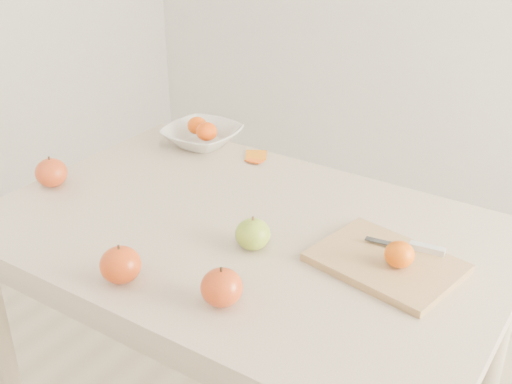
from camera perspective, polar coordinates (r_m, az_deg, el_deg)
The scene contains 13 objects.
table at distance 1.55m, azimuth -1.03°, elevation -6.29°, with size 1.20×0.80×0.75m.
cutting_board at distance 1.38m, azimuth 11.48°, elevation -6.17°, with size 0.29×0.21×0.02m, color tan.
board_tangerine at distance 1.34m, azimuth 12.63°, elevation -5.44°, with size 0.06×0.06×0.05m, color #DB5F07.
fruit_bowl at distance 1.93m, azimuth -4.82°, elevation 4.98°, with size 0.22×0.22×0.05m, color silver.
bowl_tangerine_near at distance 1.94m, azimuth -5.26°, elevation 5.91°, with size 0.06×0.06×0.05m, color #E84208.
bowl_tangerine_far at distance 1.89m, azimuth -4.41°, elevation 5.39°, with size 0.06×0.06×0.06m, color #E93D08.
orange_peel_a at distance 1.85m, azimuth 0.01°, elevation 3.18°, with size 0.06×0.04×0.00m, color orange.
orange_peel_b at distance 1.81m, azimuth -0.15°, elevation 2.73°, with size 0.04×0.04×0.00m, color #D64E0F.
paring_knife at distance 1.41m, azimuth 14.40°, elevation -4.81°, with size 0.17×0.06×0.01m.
apple_green at distance 1.40m, azimuth -0.28°, elevation -3.76°, with size 0.08×0.08×0.07m, color olive.
apple_red_e at distance 1.23m, azimuth -3.07°, elevation -8.46°, with size 0.08×0.08×0.07m, color #98050A.
apple_red_d at distance 1.75m, azimuth -17.73°, elevation 1.65°, with size 0.08×0.08×0.07m, color maroon.
apple_red_c at distance 1.32m, azimuth -11.95°, elevation -6.35°, with size 0.08×0.08×0.08m, color #A5150F.
Camera 1 is at (0.73, -1.06, 1.50)m, focal length 45.00 mm.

